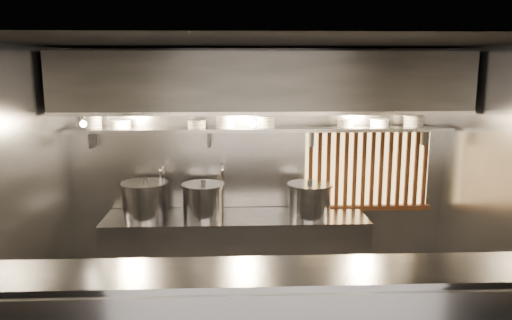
{
  "coord_description": "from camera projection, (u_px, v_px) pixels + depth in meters",
  "views": [
    {
      "loc": [
        -0.31,
        -4.38,
        2.61
      ],
      "look_at": [
        -0.09,
        0.55,
        1.67
      ],
      "focal_mm": 35.0,
      "sensor_mm": 36.0,
      "label": 1
    }
  ],
  "objects": [
    {
      "name": "bowl_stack_1",
      "position": [
        121.0,
        124.0,
        5.67
      ],
      "size": [
        0.23,
        0.23,
        0.09
      ],
      "color": "white",
      "rests_on": "bowl_shelf"
    },
    {
      "name": "ceiling",
      "position": [
        269.0,
        43.0,
        4.28
      ],
      "size": [
        4.5,
        4.5,
        0.0
      ],
      "primitive_type": "plane",
      "rotation": [
        3.14,
        0.0,
        0.0
      ],
      "color": "black",
      "rests_on": "wall_back"
    },
    {
      "name": "cooking_bench",
      "position": [
        236.0,
        253.0,
        5.82
      ],
      "size": [
        3.0,
        0.7,
        0.9
      ],
      "primitive_type": "cube",
      "color": "gray",
      "rests_on": "floor"
    },
    {
      "name": "bowl_stack_0",
      "position": [
        93.0,
        121.0,
        5.65
      ],
      "size": [
        0.2,
        0.2,
        0.17
      ],
      "color": "white",
      "rests_on": "bowl_shelf"
    },
    {
      "name": "heat_lamp",
      "position": [
        81.0,
        118.0,
        5.17
      ],
      "size": [
        0.25,
        0.35,
        0.2
      ],
      "color": "gray",
      "rests_on": "exhaust_hood"
    },
    {
      "name": "stock_pot_left",
      "position": [
        145.0,
        200.0,
        5.65
      ],
      "size": [
        0.54,
        0.54,
        0.45
      ],
      "rotation": [
        0.0,
        0.0,
        0.0
      ],
      "color": "gray",
      "rests_on": "cooking_bench"
    },
    {
      "name": "wall_left",
      "position": [
        17.0,
        203.0,
        4.45
      ],
      "size": [
        0.0,
        3.0,
        3.0
      ],
      "primitive_type": "plane",
      "rotation": [
        1.57,
        0.0,
        1.57
      ],
      "color": "gray",
      "rests_on": "floor"
    },
    {
      "name": "bowl_stack_5",
      "position": [
        345.0,
        123.0,
        5.78
      ],
      "size": [
        0.2,
        0.2,
        0.09
      ],
      "color": "white",
      "rests_on": "bowl_shelf"
    },
    {
      "name": "exhaust_hood",
      "position": [
        262.0,
        82.0,
        5.43
      ],
      "size": [
        4.4,
        0.81,
        0.65
      ],
      "color": "#2D2D30",
      "rests_on": "ceiling"
    },
    {
      "name": "pendant_bulb",
      "position": [
        253.0,
        123.0,
        5.61
      ],
      "size": [
        0.09,
        0.09,
        0.19
      ],
      "color": "#2D2D30",
      "rests_on": "exhaust_hood"
    },
    {
      "name": "bowl_stack_6",
      "position": [
        379.0,
        123.0,
        5.79
      ],
      "size": [
        0.23,
        0.23,
        0.09
      ],
      "color": "white",
      "rests_on": "bowl_shelf"
    },
    {
      "name": "bowl_stack_7",
      "position": [
        414.0,
        121.0,
        5.81
      ],
      "size": [
        0.24,
        0.24,
        0.13
      ],
      "color": "white",
      "rests_on": "bowl_shelf"
    },
    {
      "name": "stock_pot_mid",
      "position": [
        203.0,
        200.0,
        5.68
      ],
      "size": [
        0.56,
        0.56,
        0.42
      ],
      "rotation": [
        0.0,
        0.0,
        0.13
      ],
      "color": "gray",
      "rests_on": "cooking_bench"
    },
    {
      "name": "stock_pot_right",
      "position": [
        310.0,
        200.0,
        5.69
      ],
      "size": [
        0.67,
        0.67,
        0.43
      ],
      "rotation": [
        0.0,
        0.0,
        0.41
      ],
      "color": "gray",
      "rests_on": "cooking_bench"
    },
    {
      "name": "bowl_shelf",
      "position": [
        261.0,
        129.0,
        5.75
      ],
      "size": [
        4.4,
        0.34,
        0.04
      ],
      "primitive_type": "cube",
      "color": "gray",
      "rests_on": "wall_back"
    },
    {
      "name": "bowl_stack_4",
      "position": [
        266.0,
        122.0,
        5.73
      ],
      "size": [
        0.22,
        0.22,
        0.13
      ],
      "color": "white",
      "rests_on": "bowl_shelf"
    },
    {
      "name": "faucet_right",
      "position": [
        223.0,
        177.0,
        5.88
      ],
      "size": [
        0.04,
        0.3,
        0.5
      ],
      "color": "silver",
      "rests_on": "wall_back"
    },
    {
      "name": "faucet_left",
      "position": [
        163.0,
        178.0,
        5.85
      ],
      "size": [
        0.04,
        0.3,
        0.5
      ],
      "color": "silver",
      "rests_on": "wall_back"
    },
    {
      "name": "bowl_stack_3",
      "position": [
        225.0,
        120.0,
        5.71
      ],
      "size": [
        0.24,
        0.24,
        0.17
      ],
      "color": "white",
      "rests_on": "bowl_shelf"
    },
    {
      "name": "wall_back",
      "position": [
        260.0,
        167.0,
        6.01
      ],
      "size": [
        4.5,
        0.0,
        4.5
      ],
      "primitive_type": "plane",
      "rotation": [
        1.57,
        0.0,
        0.0
      ],
      "color": "gray",
      "rests_on": "floor"
    },
    {
      "name": "wood_screen",
      "position": [
        367.0,
        168.0,
        6.03
      ],
      "size": [
        1.56,
        0.09,
        1.04
      ],
      "color": "#FFCD72",
      "rests_on": "wall_back"
    },
    {
      "name": "bowl_stack_2",
      "position": [
        197.0,
        124.0,
        5.7
      ],
      "size": [
        0.22,
        0.22,
        0.09
      ],
      "color": "white",
      "rests_on": "bowl_shelf"
    },
    {
      "name": "wall_right",
      "position": [
        509.0,
        197.0,
        4.64
      ],
      "size": [
        0.0,
        3.0,
        3.0
      ],
      "primitive_type": "plane",
      "rotation": [
        1.57,
        0.0,
        -1.57
      ],
      "color": "gray",
      "rests_on": "floor"
    }
  ]
}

